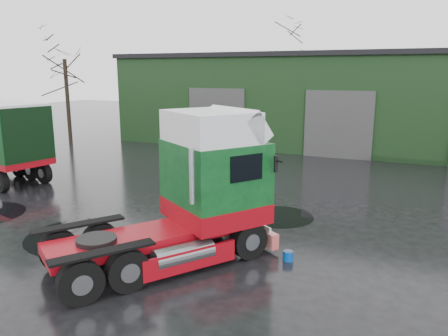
# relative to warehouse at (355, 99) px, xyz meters

# --- Properties ---
(ground) EXTENTS (100.00, 100.00, 0.00)m
(ground) POSITION_rel_warehouse_xyz_m (-2.00, -20.00, -3.16)
(ground) COLOR black
(warehouse) EXTENTS (32.40, 12.40, 6.30)m
(warehouse) POSITION_rel_warehouse_xyz_m (0.00, 0.00, 0.00)
(warehouse) COLOR black
(warehouse) RESTS_ON ground
(hero_tractor) EXTENTS (5.95, 7.05, 4.10)m
(hero_tractor) POSITION_rel_warehouse_xyz_m (-1.70, -23.00, -1.11)
(hero_tractor) COLOR #0D451A
(hero_tractor) RESTS_ON ground
(wash_bucket) EXTENTS (0.38, 0.38, 0.27)m
(wash_bucket) POSITION_rel_warehouse_xyz_m (1.50, -21.37, -3.02)
(wash_bucket) COLOR #073D9B
(wash_bucket) RESTS_ON ground
(tree_left) EXTENTS (4.40, 4.40, 8.50)m
(tree_left) POSITION_rel_warehouse_xyz_m (-19.00, -8.00, 1.09)
(tree_left) COLOR black
(tree_left) RESTS_ON ground
(tree_back_a) EXTENTS (4.40, 4.40, 9.50)m
(tree_back_a) POSITION_rel_warehouse_xyz_m (-8.00, 10.00, 1.59)
(tree_back_a) COLOR black
(tree_back_a) RESTS_ON ground
(puddle_0) EXTENTS (3.47, 3.47, 0.01)m
(puddle_0) POSITION_rel_warehouse_xyz_m (-4.99, -22.30, -3.15)
(puddle_0) COLOR black
(puddle_0) RESTS_ON ground
(puddle_1) EXTENTS (2.49, 2.49, 0.01)m
(puddle_1) POSITION_rel_warehouse_xyz_m (0.14, -17.89, -3.15)
(puddle_1) COLOR black
(puddle_1) RESTS_ON ground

